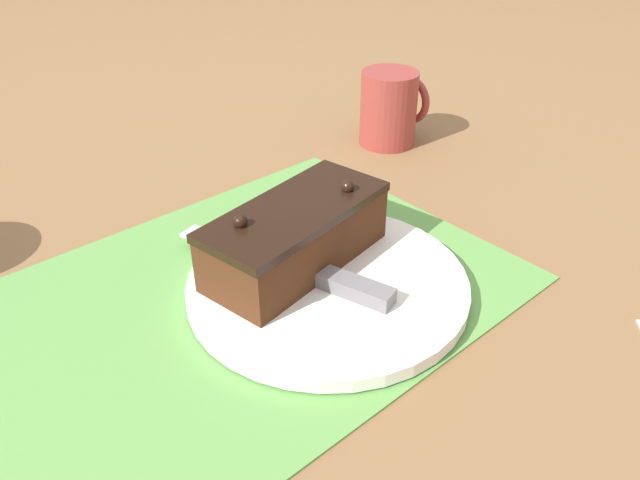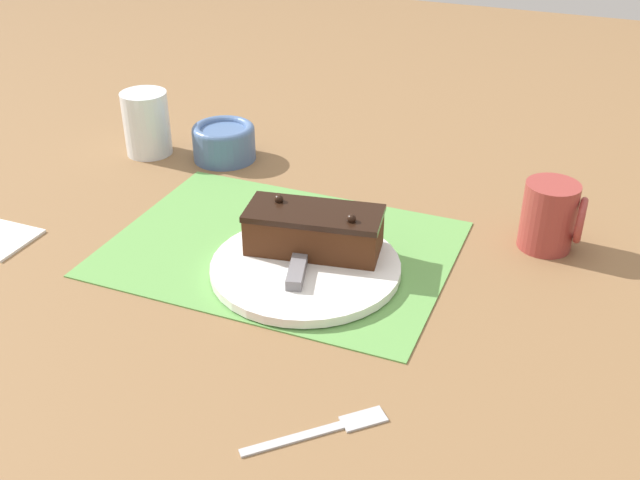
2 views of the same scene
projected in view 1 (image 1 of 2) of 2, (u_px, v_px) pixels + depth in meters
ground_plane at (246, 296)px, 0.55m from camera, size 3.00×3.00×0.00m
placemat_woven at (246, 295)px, 0.55m from camera, size 0.46×0.34×0.00m
cake_plate at (328, 284)px, 0.55m from camera, size 0.25×0.25×0.01m
chocolate_cake at (296, 235)px, 0.55m from camera, size 0.19×0.11×0.07m
serving_knife at (316, 275)px, 0.54m from camera, size 0.08×0.22×0.01m
coffee_mug at (390, 108)px, 0.80m from camera, size 0.08×0.07×0.10m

